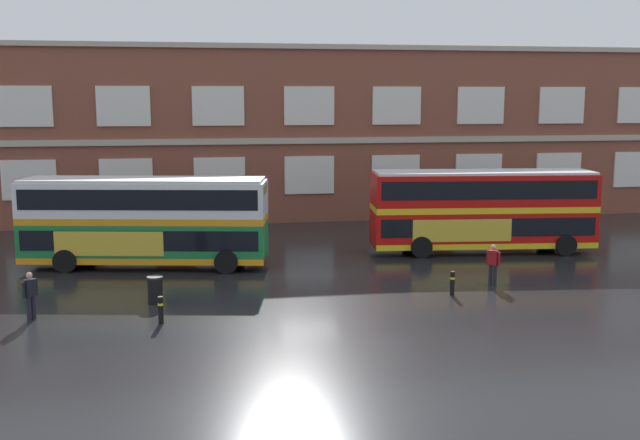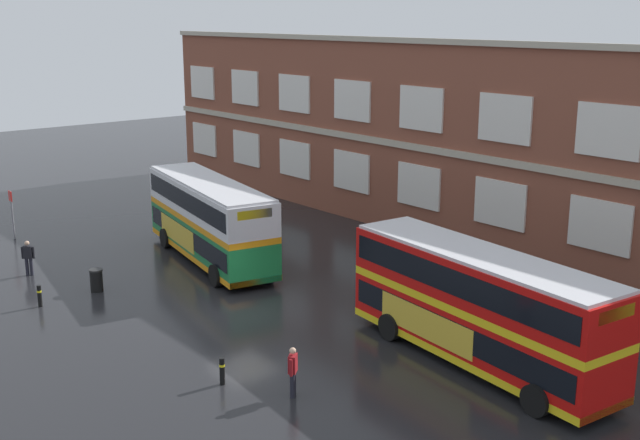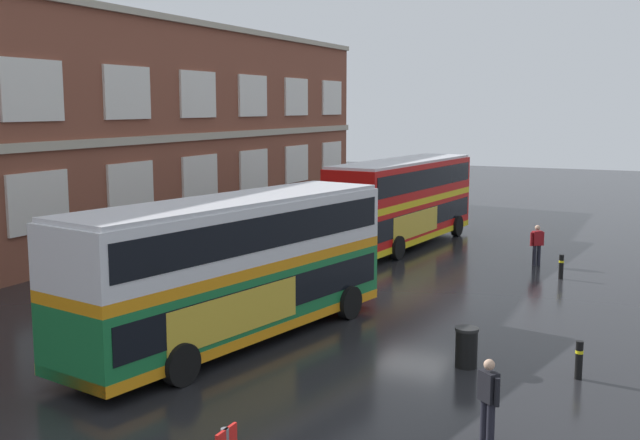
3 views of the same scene
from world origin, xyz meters
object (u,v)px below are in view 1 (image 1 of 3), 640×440
Objects in this scene: double_decker_middle at (482,209)px; safety_bollard_west at (452,283)px; station_litter_bin at (155,290)px; safety_bollard_east at (161,310)px; waiting_passenger at (30,294)px; second_passenger at (493,263)px; double_decker_near at (145,220)px.

double_decker_middle reaches higher than safety_bollard_west.
station_litter_bin reaches higher than safety_bollard_east.
waiting_passenger reaches higher than station_litter_bin.
second_passenger reaches higher than safety_bollard_west.
waiting_passenger is at bearing -156.72° from double_decker_middle.
double_decker_near is 16.43m from double_decker_middle.
waiting_passenger is 1.00× the size of second_passenger.
safety_bollard_west is (-2.20, -1.28, -0.44)m from second_passenger.
safety_bollard_east is (-15.46, -9.79, -1.66)m from double_decker_middle.
safety_bollard_east is at bearing -170.29° from safety_bollard_west.
double_decker_near reaches higher than second_passenger.
station_litter_bin is at bearing 19.52° from waiting_passenger.
second_passenger is 1.79× the size of safety_bollard_west.
double_decker_middle is at bearing 2.34° from double_decker_near.
station_litter_bin is at bearing 176.06° from safety_bollard_west.
double_decker_middle is 9.14m from safety_bollard_west.
safety_bollard_west is at bearing 2.54° from waiting_passenger.
safety_bollard_west is at bearing -149.77° from second_passenger.
double_decker_middle reaches higher than waiting_passenger.
safety_bollard_west is (15.60, 0.69, -0.44)m from waiting_passenger.
safety_bollard_east is at bearing -15.22° from waiting_passenger.
safety_bollard_west is at bearing -118.75° from double_decker_middle.
safety_bollard_west is at bearing -30.81° from double_decker_near.
double_decker_near reaches higher than safety_bollard_west.
double_decker_near is 8.73m from waiting_passenger.
double_decker_near and double_decker_middle have the same top height.
second_passenger is at bearing -22.53° from double_decker_near.
double_decker_near is 9.32m from safety_bollard_east.
station_litter_bin is (0.66, -6.42, -1.63)m from double_decker_near.
double_decker_near is 14.18m from safety_bollard_west.
double_decker_near reaches higher than safety_bollard_east.
double_decker_near is at bearing 149.19° from safety_bollard_west.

